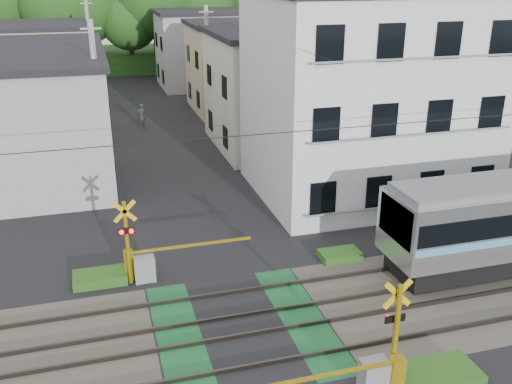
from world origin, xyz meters
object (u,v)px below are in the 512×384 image
object	(u,v)px
apartment_block	(367,95)
crossing_signal_near	(379,368)
crossing_signal_far	(141,262)
pedestrian	(141,116)

from	to	relation	value
apartment_block	crossing_signal_near	bearing A→B (deg)	-114.22
crossing_signal_far	crossing_signal_near	bearing A→B (deg)	-54.71
crossing_signal_far	pedestrian	world-z (taller)	crossing_signal_far
crossing_signal_near	crossing_signal_far	size ratio (longest dim) A/B	1.00
crossing_signal_far	apartment_block	bearing A→B (deg)	27.78
apartment_block	pedestrian	xyz separation A→B (m)	(-9.12, 14.69, -3.81)
crossing_signal_near	pedestrian	size ratio (longest dim) A/B	2.79
crossing_signal_far	apartment_block	size ratio (longest dim) A/B	0.46
crossing_signal_near	apartment_block	distance (m)	14.95
crossing_signal_near	pedestrian	xyz separation A→B (m)	(-3.20, 27.84, 0.14)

